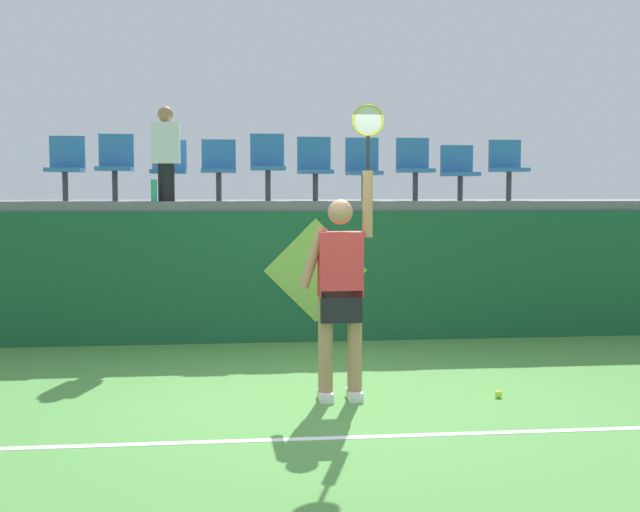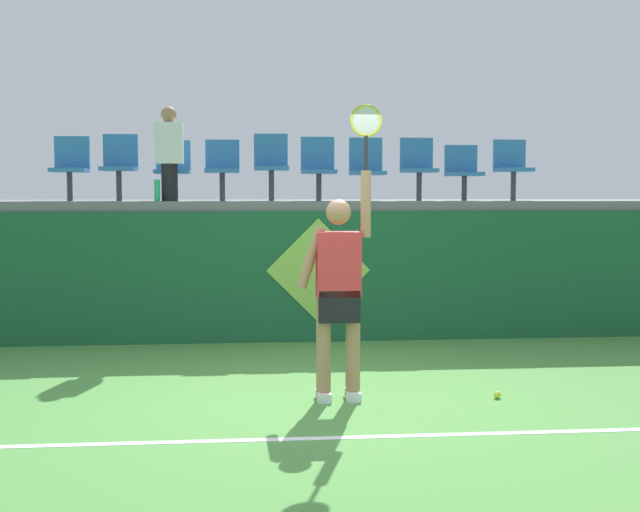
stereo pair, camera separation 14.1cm
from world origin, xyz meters
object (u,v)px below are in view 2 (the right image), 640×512
stadium_chair_3 (222,166)px  stadium_chair_8 (463,170)px  stadium_chair_4 (271,163)px  stadium_chair_2 (173,167)px  spectator_0 (169,152)px  stadium_chair_1 (119,163)px  stadium_chair_9 (512,165)px  tennis_player (339,287)px  stadium_chair_0 (70,165)px  tennis_ball (497,395)px  stadium_chair_6 (367,167)px  water_bottle (157,190)px  stadium_chair_7 (418,165)px  stadium_chair_5 (318,166)px

stadium_chair_3 → stadium_chair_8: stadium_chair_3 is taller
stadium_chair_4 → stadium_chair_8: bearing=-0.1°
stadium_chair_2 → stadium_chair_8: stadium_chair_2 is taller
spectator_0 → stadium_chair_1: bearing=144.7°
stadium_chair_9 → tennis_player: bearing=-127.0°
tennis_player → stadium_chair_0: size_ratio=3.13×
tennis_ball → stadium_chair_0: stadium_chair_0 is taller
stadium_chair_6 → stadium_chair_4: bearing=-179.9°
stadium_chair_9 → stadium_chair_4: bearing=179.9°
stadium_chair_3 → stadium_chair_4: stadium_chair_4 is taller
stadium_chair_0 → stadium_chair_9: size_ratio=1.01×
stadium_chair_0 → stadium_chair_2: (1.28, -0.00, -0.02)m
stadium_chair_6 → water_bottle: bearing=-167.2°
stadium_chair_7 → stadium_chair_9: size_ratio=1.02×
stadium_chair_7 → stadium_chair_0: bearing=-180.0°
stadium_chair_5 → spectator_0: 1.94m
stadium_chair_5 → stadium_chair_6: size_ratio=1.01×
tennis_player → spectator_0: (-1.73, 3.16, 1.32)m
tennis_ball → water_bottle: bearing=136.5°
tennis_ball → stadium_chair_6: stadium_chair_6 is taller
tennis_ball → tennis_player: bearing=176.8°
tennis_player → stadium_chair_0: bearing=129.7°
stadium_chair_7 → stadium_chair_8: bearing=-0.4°
stadium_chair_3 → stadium_chair_8: bearing=-0.0°
stadium_chair_0 → stadium_chair_9: 5.75m
stadium_chair_5 → stadium_chair_7: (1.32, -0.00, 0.01)m
stadium_chair_3 → stadium_chair_7: bearing=0.1°
stadium_chair_1 → stadium_chair_4: (1.93, 0.00, 0.01)m
stadium_chair_5 → stadium_chair_9: bearing=-0.1°
water_bottle → stadium_chair_8: 3.99m
stadium_chair_3 → stadium_chair_9: size_ratio=0.97×
stadium_chair_2 → stadium_chair_4: size_ratio=0.89×
stadium_chair_3 → stadium_chair_5: (1.24, 0.01, 0.01)m
stadium_chair_0 → stadium_chair_8: size_ratio=1.12×
stadium_chair_3 → stadium_chair_4: size_ratio=0.91×
stadium_chair_2 → stadium_chair_9: stadium_chair_9 is taller
stadium_chair_9 → stadium_chair_5: bearing=179.9°
water_bottle → stadium_chair_7: bearing=10.2°
stadium_chair_2 → stadium_chair_7: bearing=0.1°
tennis_player → stadium_chair_5: tennis_player is taller
water_bottle → stadium_chair_1: bearing=131.5°
tennis_player → stadium_chair_3: bearing=106.9°
stadium_chair_6 → stadium_chair_7: 0.68m
stadium_chair_2 → spectator_0: spectator_0 is taller
tennis_ball → stadium_chair_1: (-3.81, 3.71, 2.17)m
stadium_chair_7 → stadium_chair_3: bearing=-179.9°
stadium_chair_2 → stadium_chair_3: (0.63, -0.00, 0.01)m
stadium_chair_1 → stadium_chair_3: bearing=-0.2°
tennis_ball → stadium_chair_9: 4.49m
stadium_chair_2 → stadium_chair_5: bearing=0.2°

